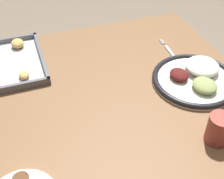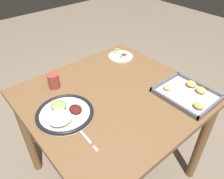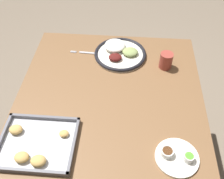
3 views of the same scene
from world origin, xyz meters
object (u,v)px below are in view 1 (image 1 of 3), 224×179
object	(u,v)px
baking_tray	(5,63)
drinking_cup	(219,129)
dinner_plate	(196,78)
fork	(172,54)

from	to	relation	value
baking_tray	drinking_cup	bearing A→B (deg)	-136.28
dinner_plate	drinking_cup	distance (m)	0.27
fork	baking_tray	bearing A→B (deg)	80.29
dinner_plate	drinking_cup	xyz separation A→B (m)	(-0.25, 0.08, 0.03)
dinner_plate	fork	size ratio (longest dim) A/B	1.50
fork	drinking_cup	world-z (taller)	drinking_cup
dinner_plate	baking_tray	size ratio (longest dim) A/B	0.92
dinner_plate	baking_tray	world-z (taller)	dinner_plate
baking_tray	drinking_cup	xyz separation A→B (m)	(-0.57, -0.54, 0.03)
dinner_plate	fork	world-z (taller)	dinner_plate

